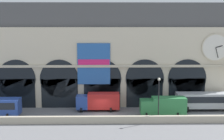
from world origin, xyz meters
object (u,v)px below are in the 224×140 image
Objects in this scene: box_truck_mideast at (163,106)px; street_lamp_quayside at (159,94)px; bus_east at (208,100)px; box_truck_center at (99,101)px.

street_lamp_quayside is (-1.36, -3.08, 2.71)m from box_truck_mideast.
box_truck_mideast is 1.09× the size of street_lamp_quayside.
bus_east is 11.87m from street_lamp_quayside.
street_lamp_quayside is (-9.75, -6.24, 2.63)m from bus_east.
bus_east is at bearing 32.60° from street_lamp_quayside.
bus_east is (8.40, 3.15, 0.08)m from box_truck_mideast.
box_truck_mideast is at bearing -159.41° from bus_east.
box_truck_mideast is at bearing -16.59° from box_truck_center.
box_truck_center and box_truck_mideast have the same top height.
box_truck_center reaches higher than bus_east.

